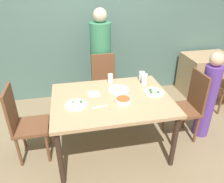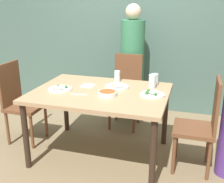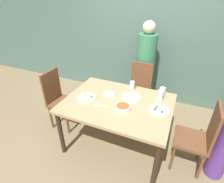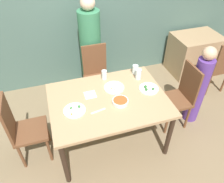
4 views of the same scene
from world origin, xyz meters
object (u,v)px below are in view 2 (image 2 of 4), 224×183
(chair_child_spot, at_px, (202,123))
(bowl_curry, at_px, (107,93))
(person_adult, at_px, (132,67))
(plate_rice_adult, at_px, (60,89))
(chair_adult_spot, at_px, (126,89))
(glass_water_tall, at_px, (117,76))

(chair_child_spot, height_order, bowl_curry, chair_child_spot)
(person_adult, distance_m, plate_rice_adult, 1.38)
(person_adult, height_order, plate_rice_adult, person_adult)
(bowl_curry, bearing_deg, chair_child_spot, 7.80)
(person_adult, relative_size, bowl_curry, 8.41)
(chair_child_spot, distance_m, bowl_curry, 0.98)
(chair_adult_spot, relative_size, chair_child_spot, 1.00)
(chair_child_spot, xyz_separation_m, bowl_curry, (-0.94, -0.13, 0.26))
(plate_rice_adult, bearing_deg, bowl_curry, -2.73)
(person_adult, bearing_deg, plate_rice_adult, -110.99)
(plate_rice_adult, bearing_deg, person_adult, 69.01)
(chair_child_spot, distance_m, glass_water_tall, 1.10)
(chair_adult_spot, bearing_deg, bowl_curry, -87.24)
(chair_child_spot, bearing_deg, chair_adult_spot, -130.88)
(chair_adult_spot, relative_size, glass_water_tall, 7.66)
(glass_water_tall, bearing_deg, plate_rice_adult, -134.82)
(chair_adult_spot, bearing_deg, chair_child_spot, -40.88)
(person_adult, bearing_deg, glass_water_tall, -89.94)
(chair_child_spot, bearing_deg, plate_rice_adult, -86.03)
(person_adult, height_order, bowl_curry, person_adult)
(person_adult, bearing_deg, chair_child_spot, -50.27)
(chair_adult_spot, height_order, glass_water_tall, chair_adult_spot)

